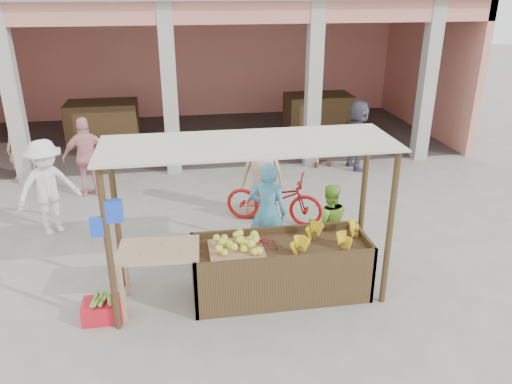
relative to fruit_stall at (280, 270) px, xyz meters
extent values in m
plane|color=gray|center=(-0.50, 0.00, -0.40)|extent=(60.00, 60.00, 0.00)
cube|color=#DB8073|center=(-0.50, 11.40, 1.60)|extent=(14.00, 0.20, 4.00)
cube|color=#DB8073|center=(6.40, 8.50, 1.60)|extent=(0.20, 6.00, 4.00)
cube|color=#DB8073|center=(-0.50, 5.65, 3.35)|extent=(14.00, 0.30, 0.50)
cube|color=#AAA69C|center=(-5.00, 5.65, 1.60)|extent=(0.35, 0.35, 4.00)
cube|color=#AAA69C|center=(-1.50, 5.65, 1.60)|extent=(0.35, 0.35, 4.00)
cube|color=#AAA69C|center=(2.00, 5.65, 1.60)|extent=(0.35, 0.35, 4.00)
cube|color=#AAA69C|center=(5.00, 5.65, 1.60)|extent=(0.35, 0.35, 4.00)
cube|color=#4E371F|center=(-3.50, 8.50, 0.20)|extent=(2.00, 1.20, 1.20)
cube|color=#4E371F|center=(3.00, 8.50, 0.20)|extent=(2.00, 1.20, 1.20)
cube|color=#4E371F|center=(0.00, 0.00, 0.00)|extent=(2.60, 0.95, 0.80)
cylinder|color=#4E371F|center=(-2.35, -0.45, 0.78)|extent=(0.09, 0.09, 2.35)
cylinder|color=#4E371F|center=(1.45, -0.45, 0.78)|extent=(0.09, 0.09, 2.35)
cylinder|color=#4E371F|center=(-2.35, 0.60, 0.78)|extent=(0.09, 0.09, 2.35)
cylinder|color=#4E371F|center=(1.45, 0.60, 0.78)|extent=(0.09, 0.09, 2.35)
cube|color=beige|center=(-0.45, 0.08, 1.97)|extent=(4.00, 1.35, 0.03)
cube|color=blue|center=(-2.23, -0.45, 1.35)|extent=(0.22, 0.08, 0.30)
cube|color=blue|center=(-2.45, -0.45, 1.15)|extent=(0.18, 0.07, 0.26)
cube|color=#9F7352|center=(-0.66, -0.06, 0.43)|extent=(0.78, 0.67, 0.06)
ellipsoid|color=yellow|center=(-0.66, -0.06, 0.53)|extent=(0.66, 0.58, 0.15)
ellipsoid|color=maroon|center=(-0.21, 0.05, 0.46)|extent=(0.41, 0.33, 0.13)
cube|color=tan|center=(-1.75, 0.01, 0.50)|extent=(1.17, 0.82, 0.04)
cube|color=tan|center=(-2.27, -0.32, 0.04)|extent=(0.06, 0.06, 0.88)
cube|color=tan|center=(-1.24, -0.32, 0.04)|extent=(0.06, 0.06, 0.88)
cube|color=tan|center=(-2.27, 0.33, 0.04)|extent=(0.06, 0.06, 0.88)
cube|color=tan|center=(-1.24, 0.33, 0.04)|extent=(0.06, 0.06, 0.88)
cube|color=red|center=(-2.57, -0.22, -0.26)|extent=(0.55, 0.39, 0.28)
ellipsoid|color=maroon|center=(2.06, 5.34, -0.09)|extent=(0.45, 0.45, 0.61)
ellipsoid|color=maroon|center=(2.42, 5.39, -0.09)|extent=(0.45, 0.45, 0.61)
ellipsoid|color=maroon|center=(2.24, 5.64, -0.09)|extent=(0.45, 0.45, 0.61)
imported|color=#489FC7|center=(0.00, 1.04, 0.53)|extent=(0.84, 0.75, 1.86)
imported|color=#84C539|center=(0.98, 0.82, 0.33)|extent=(0.74, 0.47, 1.47)
imported|color=#9C100D|center=(0.39, 2.42, 0.12)|extent=(1.45, 2.11, 1.05)
imported|color=silver|center=(-3.79, 2.68, 0.58)|extent=(1.39, 1.21, 1.95)
imported|color=pink|center=(-3.34, 4.45, 0.54)|extent=(1.17, 0.73, 1.88)
imported|color=tan|center=(0.21, 2.75, 0.56)|extent=(1.00, 0.74, 1.91)
imported|color=#4C4C58|center=(3.05, 5.14, 0.52)|extent=(0.94, 1.78, 1.84)
imported|color=tan|center=(-5.12, 5.71, 0.36)|extent=(0.67, 0.58, 1.52)
camera|label=1|loc=(-1.40, -6.27, 3.95)|focal=35.00mm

